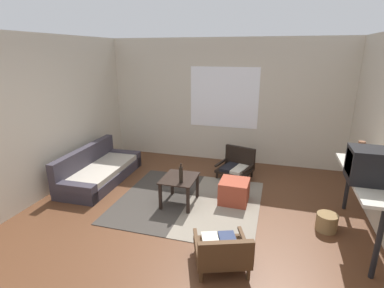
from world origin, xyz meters
name	(u,v)px	position (x,y,z in m)	size (l,w,h in m)	color
ground_plane	(182,231)	(0.00, 0.00, 0.00)	(7.80, 7.80, 0.00)	#56331E
far_wall_with_window	(224,101)	(0.00, 3.06, 1.35)	(5.60, 0.13, 2.70)	beige
side_wall_left	(30,121)	(-2.66, 0.30, 1.35)	(0.12, 6.60, 2.70)	beige
area_rug	(189,201)	(-0.16, 0.84, 0.01)	(2.32, 2.14, 0.01)	#38332D
couch	(99,171)	(-2.09, 1.17, 0.20)	(0.85, 1.93, 0.65)	#38333D
coffee_table	(179,183)	(-0.28, 0.74, 0.37)	(0.54, 0.63, 0.47)	black
armchair_by_window	(237,165)	(0.46, 2.12, 0.25)	(0.76, 0.70, 0.58)	black
armchair_striped_foreground	(222,251)	(0.67, -0.58, 0.23)	(0.79, 0.79, 0.50)	#472D19
ottoman_orange	(234,192)	(0.57, 1.04, 0.19)	(0.46, 0.46, 0.39)	#993D28
console_shelf	(365,182)	(2.31, 0.53, 0.81)	(0.46, 1.70, 0.90)	beige
crt_television	(374,166)	(2.30, 0.33, 1.11)	(0.56, 0.41, 0.42)	black
clay_vase	(360,156)	(2.31, 0.97, 1.01)	(0.24, 0.24, 0.33)	brown
glass_bottle	(181,175)	(-0.20, 0.56, 0.60)	(0.06, 0.06, 0.32)	black
wicker_basket	(327,222)	(1.94, 0.59, 0.12)	(0.29, 0.29, 0.24)	olive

